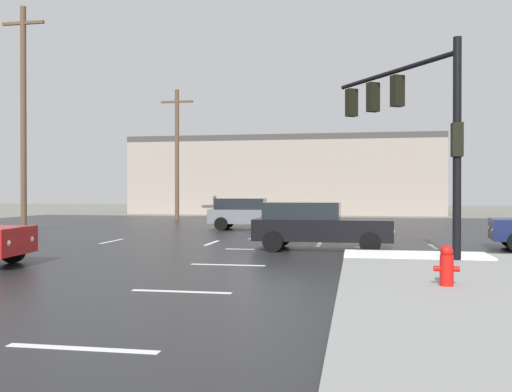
{
  "coord_description": "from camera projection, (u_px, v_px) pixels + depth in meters",
  "views": [
    {
      "loc": [
        3.34,
        -20.43,
        1.97
      ],
      "look_at": [
        -1.82,
        8.41,
        1.71
      ],
      "focal_mm": 39.41,
      "sensor_mm": 36.0,
      "label": 1
    }
  ],
  "objects": [
    {
      "name": "fire_hydrant",
      "position": [
        447.0,
        265.0,
        10.85
      ],
      "size": [
        0.48,
        0.26,
        0.79
      ],
      "color": "red",
      "rests_on": "sidewalk_corner"
    },
    {
      "name": "traffic_signal_mast",
      "position": [
        411.0,
        114.0,
        16.62
      ],
      "size": [
        3.32,
        4.85,
        5.93
      ],
      "rotation": [
        0.0,
        0.0,
        2.16
      ],
      "color": "black",
      "rests_on": "sidewalk_corner"
    },
    {
      "name": "sedan_black",
      "position": [
        317.0,
        225.0,
        18.62
      ],
      "size": [
        4.56,
        2.08,
        1.58
      ],
      "rotation": [
        0.0,
        0.0,
        -0.02
      ],
      "color": "black",
      "rests_on": "road_asphalt"
    },
    {
      "name": "snow_strip_curbside",
      "position": [
        416.0,
        255.0,
        15.9
      ],
      "size": [
        4.0,
        1.6,
        0.06
      ],
      "primitive_type": "cube",
      "color": "white",
      "rests_on": "sidewalk_corner"
    },
    {
      "name": "ground_plane",
      "position": [
        265.0,
        244.0,
        20.72
      ],
      "size": [
        120.0,
        120.0,
        0.0
      ],
      "primitive_type": "plane",
      "color": "slate"
    },
    {
      "name": "lane_markings",
      "position": [
        293.0,
        248.0,
        19.15
      ],
      "size": [
        36.15,
        36.15,
        0.01
      ],
      "color": "silver",
      "rests_on": "road_asphalt"
    },
    {
      "name": "utility_pole_distant",
      "position": [
        177.0,
        152.0,
        37.66
      ],
      "size": [
        2.2,
        0.28,
        8.77
      ],
      "color": "brown",
      "rests_on": "ground_plane"
    },
    {
      "name": "road_asphalt",
      "position": [
        265.0,
        244.0,
        20.72
      ],
      "size": [
        44.0,
        44.0,
        0.02
      ],
      "primitive_type": "cube",
      "color": "#232326",
      "rests_on": "ground_plane"
    },
    {
      "name": "sedan_grey",
      "position": [
        251.0,
        213.0,
        28.46
      ],
      "size": [
        4.61,
        2.2,
        1.58
      ],
      "rotation": [
        0.0,
        0.0,
        0.05
      ],
      "color": "slate",
      "rests_on": "road_asphalt"
    },
    {
      "name": "strip_building_background",
      "position": [
        286.0,
        176.0,
        50.02
      ],
      "size": [
        26.56,
        8.0,
        6.68
      ],
      "color": "gray",
      "rests_on": "ground_plane"
    },
    {
      "name": "utility_pole_far",
      "position": [
        23.0,
        115.0,
        27.42
      ],
      "size": [
        2.2,
        0.28,
        10.98
      ],
      "color": "brown",
      "rests_on": "ground_plane"
    }
  ]
}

